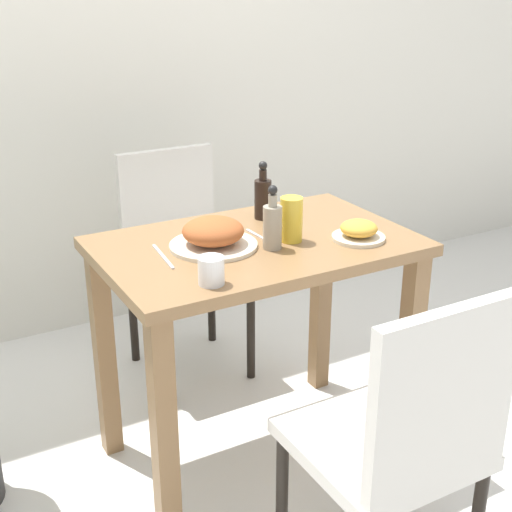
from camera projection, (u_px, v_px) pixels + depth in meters
ground_plane at (256, 451)px, 2.45m from camera, size 16.00×16.00×0.00m
wall_back at (110, 31)px, 2.98m from camera, size 8.00×0.05×2.60m
dining_table at (256, 285)px, 2.22m from camera, size 0.95×0.61×0.77m
chair_near at (404, 436)px, 1.71m from camera, size 0.42×0.42×0.89m
chair_far at (180, 250)px, 2.84m from camera, size 0.42×0.42×0.89m
food_plate at (213, 234)px, 2.10m from camera, size 0.26×0.26×0.09m
side_plate at (359, 231)px, 2.16m from camera, size 0.16×0.16×0.06m
drink_cup at (211, 271)px, 1.85m from camera, size 0.07×0.07×0.08m
juice_glass at (291, 219)px, 2.14m from camera, size 0.07×0.07×0.14m
sauce_bottle at (272, 224)px, 2.08m from camera, size 0.06×0.06×0.19m
condiment_bottle at (263, 197)px, 2.33m from camera, size 0.06×0.06×0.19m
fork_utensil at (163, 256)px, 2.04m from camera, size 0.03×0.19×0.00m
spoon_utensil at (261, 237)px, 2.18m from camera, size 0.02×0.16×0.00m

